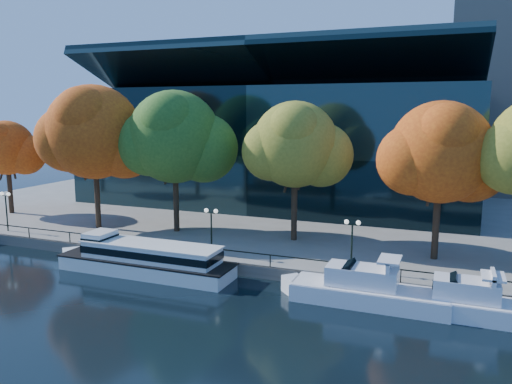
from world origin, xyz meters
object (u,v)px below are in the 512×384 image
at_px(tour_boat, 141,257).
at_px(cruiser_near, 362,289).
at_px(tree_4, 442,155).
at_px(tree_1, 95,134).
at_px(tree_0, 7,149).
at_px(tree_3, 296,146).
at_px(lamp_2, 352,233).
at_px(lamp_1, 211,221).
at_px(tree_2, 176,139).
at_px(cruiser_far, 466,302).
at_px(lamp_0, 6,202).

relative_size(tour_boat, cruiser_near, 1.39).
height_order(tour_boat, tree_4, tree_4).
bearing_deg(tree_1, tree_0, 170.42).
xyz_separation_m(tour_boat, tree_3, (9.78, 11.09, 8.60)).
bearing_deg(lamp_2, tree_0, 170.64).
distance_m(tree_3, lamp_1, 10.78).
bearing_deg(tree_3, tree_2, -174.97).
bearing_deg(cruiser_far, cruiser_near, -179.35).
distance_m(tour_boat, cruiser_far, 24.63).
relative_size(tour_boat, tree_3, 1.26).
height_order(tour_boat, cruiser_near, cruiser_near).
xyz_separation_m(tour_boat, cruiser_far, (24.62, 0.15, -0.30)).
bearing_deg(tree_1, tree_3, 7.89).
distance_m(cruiser_far, tree_0, 52.06).
height_order(tree_2, lamp_1, tree_2).
xyz_separation_m(tree_2, lamp_2, (18.90, -6.21, -6.45)).
xyz_separation_m(tree_0, tree_4, (48.28, -1.25, 1.04)).
xyz_separation_m(tree_0, tree_2, (23.36, -0.75, 1.74)).
relative_size(tree_3, lamp_2, 3.26).
relative_size(cruiser_near, tree_0, 1.07).
height_order(cruiser_near, lamp_0, lamp_0).
relative_size(cruiser_near, lamp_1, 2.94).
bearing_deg(lamp_1, tree_3, 54.19).
distance_m(tree_1, tree_3, 20.78).
xyz_separation_m(tree_4, lamp_0, (-41.32, -5.72, -5.75)).
xyz_separation_m(lamp_0, lamp_1, (23.33, 0.00, 0.00)).
height_order(cruiser_far, tree_3, tree_3).
bearing_deg(tree_3, tree_1, -172.11).
bearing_deg(tree_3, cruiser_near, -53.21).
bearing_deg(lamp_0, lamp_2, 0.00).
distance_m(tree_0, tree_2, 23.43).
bearing_deg(lamp_0, tree_1, 28.96).
bearing_deg(cruiser_near, tree_0, 166.28).
xyz_separation_m(tour_boat, cruiser_near, (18.01, 0.08, -0.27)).
bearing_deg(tree_1, lamp_1, -16.16).
bearing_deg(lamp_1, lamp_0, 180.00).
distance_m(tour_boat, tree_2, 13.74).
height_order(cruiser_near, cruiser_far, cruiser_near).
relative_size(lamp_0, lamp_1, 1.00).
height_order(cruiser_near, tree_3, tree_3).
xyz_separation_m(tour_boat, lamp_2, (16.50, 3.80, 2.65)).
distance_m(lamp_0, lamp_1, 23.33).
xyz_separation_m(cruiser_near, lamp_0, (-36.82, 3.72, 2.92)).
height_order(tree_0, lamp_1, tree_0).
bearing_deg(cruiser_near, lamp_0, 174.23).
relative_size(tree_2, tree_4, 1.09).
relative_size(cruiser_far, lamp_1, 2.47).
bearing_deg(tree_4, lamp_0, -172.12).
bearing_deg(tour_boat, cruiser_near, 0.25).
xyz_separation_m(lamp_0, lamp_2, (35.30, 0.00, 0.00)).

